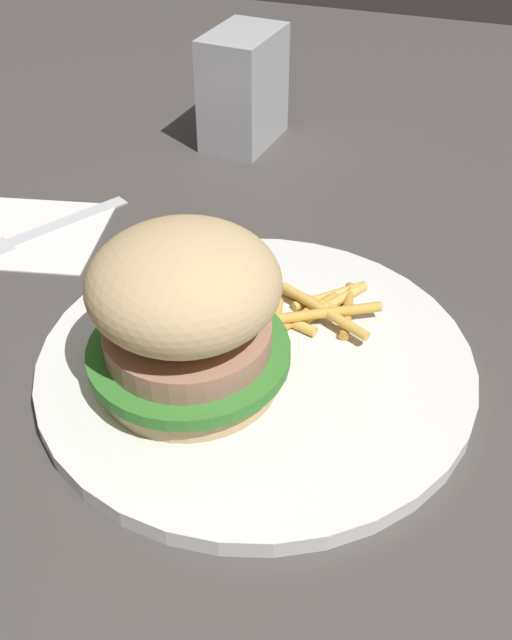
{
  "coord_description": "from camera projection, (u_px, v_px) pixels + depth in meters",
  "views": [
    {
      "loc": [
        0.35,
        0.13,
        0.33
      ],
      "look_at": [
        0.01,
        0.02,
        0.04
      ],
      "focal_mm": 40.94,
      "sensor_mm": 36.0,
      "label": 1
    }
  ],
  "objects": [
    {
      "name": "napkin",
      "position": [
        36.0,
        233.0,
        0.61
      ],
      "size": [
        0.13,
        0.13,
        0.0
      ],
      "primitive_type": "cube",
      "rotation": [
        0.0,
        0.0,
        0.22
      ],
      "color": "white",
      "rests_on": "ground_plane"
    },
    {
      "name": "fork",
      "position": [
        33.0,
        231.0,
        0.61
      ],
      "size": [
        0.16,
        0.1,
        0.0
      ],
      "color": "silver",
      "rests_on": "napkin"
    },
    {
      "name": "napkin_dispenser",
      "position": [
        243.0,
        88.0,
        0.72
      ],
      "size": [
        0.1,
        0.07,
        0.11
      ],
      "primitive_type": "cube",
      "rotation": [
        0.0,
        0.0,
        6.18
      ],
      "color": "#B7BABF",
      "rests_on": "ground_plane"
    },
    {
      "name": "plate",
      "position": [
        256.0,
        363.0,
        0.48
      ],
      "size": [
        0.28,
        0.28,
        0.01
      ],
      "primitive_type": "cylinder",
      "color": "white",
      "rests_on": "ground_plane"
    },
    {
      "name": "sandwich",
      "position": [
        186.0,
        312.0,
        0.43
      ],
      "size": [
        0.13,
        0.13,
        0.1
      ],
      "color": "tan",
      "rests_on": "plate"
    },
    {
      "name": "ground_plane",
      "position": [
        238.0,
        355.0,
        0.49
      ],
      "size": [
        1.6,
        1.6,
        0.0
      ],
      "primitive_type": "plane",
      "color": "#47423F"
    },
    {
      "name": "fries_pile",
      "position": [
        314.0,
        310.0,
        0.5
      ],
      "size": [
        0.1,
        0.1,
        0.01
      ],
      "color": "gold",
      "rests_on": "plate"
    }
  ]
}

